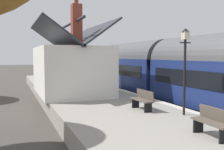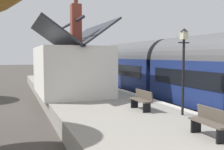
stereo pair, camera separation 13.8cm
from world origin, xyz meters
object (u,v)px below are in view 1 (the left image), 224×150
bench_platform_end (212,121)px  lamp_post_platform (185,54)px  bench_near_building (143,99)px  planter_under_sign (39,76)px  bench_mid_platform (73,77)px  planter_corner_building (57,75)px  station_building (70,68)px  planter_bench_left (54,75)px  station_sign_board (80,68)px  train (166,71)px

bench_platform_end → lamp_post_platform: (2.74, -1.04, 2.00)m
bench_near_building → planter_under_sign: bench_near_building is taller
bench_near_building → bench_mid_platform: same height
lamp_post_platform → bench_near_building: bearing=36.3°
planter_corner_building → planter_under_sign: bearing=131.6°
station_building → planter_under_sign: 10.45m
planter_bench_left → lamp_post_platform: size_ratio=0.26×
planter_under_sign → bench_mid_platform: bearing=-142.9°
bench_mid_platform → station_sign_board: bearing=-25.7°
planter_under_sign → bench_near_building: bearing=-170.5°
bench_platform_end → station_sign_board: size_ratio=0.90×
bench_mid_platform → planter_corner_building: 5.37m
train → station_sign_board: (11.82, 2.67, -0.22)m
bench_platform_end → lamp_post_platform: lamp_post_platform is taller
bench_platform_end → bench_near_building: bearing=0.9°
bench_mid_platform → planter_bench_left: 2.83m
planter_bench_left → planter_under_sign: (1.08, 1.25, -0.09)m
station_building → bench_near_building: station_building is taller
station_building → bench_near_building: size_ratio=4.99×
station_building → bench_platform_end: (-10.60, -1.95, -1.15)m
bench_platform_end → planter_corner_building: bench_platform_end is taller
bench_platform_end → lamp_post_platform: 3.55m
station_building → planter_corner_building: 12.27m
train → planter_under_sign: 14.26m
bench_mid_platform → planter_bench_left: bearing=30.2°
bench_mid_platform → lamp_post_platform: bearing=-175.3°
planter_corner_building → lamp_post_platform: lamp_post_platform is taller
planter_under_sign → station_building: bearing=-175.0°
bench_mid_platform → lamp_post_platform: (-14.68, -1.21, 2.00)m
bench_platform_end → bench_near_building: same height
lamp_post_platform → train: bearing=-26.3°
bench_platform_end → planter_under_sign: bench_platform_end is taller
lamp_post_platform → bench_mid_platform: bearing=4.7°
bench_platform_end → station_sign_board: bearing=-3.3°
planter_corner_building → planter_under_sign: size_ratio=0.87×
station_building → planter_corner_building: station_building is taller
train → station_building: size_ratio=2.63×
bench_near_building → planter_corner_building: (18.51, 0.75, -0.16)m
bench_near_building → lamp_post_platform: lamp_post_platform is taller
train → bench_platform_end: bearing=155.4°
planter_bench_left → bench_mid_platform: bearing=-149.8°
planter_under_sign → station_sign_board: bearing=-100.3°
bench_mid_platform → planter_under_sign: bench_mid_platform is taller
train → lamp_post_platform: size_ratio=5.25×
station_building → planter_under_sign: size_ratio=9.76×
lamp_post_platform → planter_under_sign: bearing=12.0°
bench_mid_platform → planter_bench_left: planter_bench_left is taller
station_building → bench_platform_end: station_building is taller
planter_bench_left → planter_under_sign: 1.66m
station_building → planter_corner_building: size_ratio=11.20×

